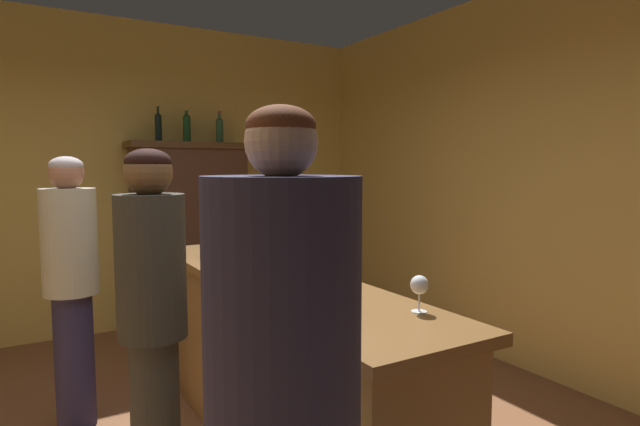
{
  "coord_description": "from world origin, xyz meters",
  "views": [
    {
      "loc": [
        -0.64,
        -2.32,
        1.59
      ],
      "look_at": [
        0.85,
        0.2,
        1.32
      ],
      "focal_mm": 28.65,
      "sensor_mm": 36.0,
      "label": 1
    }
  ],
  "objects_px": {
    "bar_counter": "(276,362)",
    "patron_by_cabinet": "(71,278)",
    "display_bottle_left": "(158,126)",
    "wine_bottle_chardonnay": "(338,278)",
    "wine_bottle_riesling": "(242,240)",
    "display_bottle_center": "(220,129)",
    "patron_redhead": "(153,313)",
    "wine_bottle_rose": "(235,230)",
    "display_cabinet": "(191,232)",
    "wine_glass_front": "(269,251)",
    "display_bottle_midleft": "(187,127)",
    "flower_arrangement": "(274,239)",
    "wine_glass_mid": "(419,286)",
    "patron_in_grey": "(283,419)",
    "wine_bottle_pinot": "(302,273)",
    "cheese_plate": "(299,275)",
    "wine_bottle_merlot": "(206,238)"
  },
  "relations": [
    {
      "from": "wine_bottle_riesling",
      "to": "patron_in_grey",
      "type": "xyz_separation_m",
      "value": [
        -0.64,
        -1.84,
        -0.19
      ]
    },
    {
      "from": "bar_counter",
      "to": "wine_glass_front",
      "type": "xyz_separation_m",
      "value": [
        0.01,
        0.11,
        0.61
      ]
    },
    {
      "from": "display_bottle_midleft",
      "to": "wine_glass_mid",
      "type": "bearing_deg",
      "value": -90.56
    },
    {
      "from": "cheese_plate",
      "to": "display_bottle_midleft",
      "type": "distance_m",
      "value": 2.69
    },
    {
      "from": "wine_glass_mid",
      "to": "display_bottle_midleft",
      "type": "bearing_deg",
      "value": 89.44
    },
    {
      "from": "wine_bottle_riesling",
      "to": "patron_in_grey",
      "type": "height_order",
      "value": "patron_in_grey"
    },
    {
      "from": "wine_glass_mid",
      "to": "cheese_plate",
      "type": "bearing_deg",
      "value": 96.65
    },
    {
      "from": "display_bottle_center",
      "to": "patron_redhead",
      "type": "bearing_deg",
      "value": -115.69
    },
    {
      "from": "wine_bottle_pinot",
      "to": "wine_bottle_rose",
      "type": "distance_m",
      "value": 1.78
    },
    {
      "from": "flower_arrangement",
      "to": "display_bottle_midleft",
      "type": "distance_m",
      "value": 2.57
    },
    {
      "from": "flower_arrangement",
      "to": "patron_by_cabinet",
      "type": "distance_m",
      "value": 1.3
    },
    {
      "from": "display_bottle_midleft",
      "to": "display_bottle_center",
      "type": "distance_m",
      "value": 0.33
    },
    {
      "from": "wine_bottle_chardonnay",
      "to": "wine_bottle_rose",
      "type": "distance_m",
      "value": 1.95
    },
    {
      "from": "wine_glass_mid",
      "to": "wine_glass_front",
      "type": "bearing_deg",
      "value": 100.16
    },
    {
      "from": "flower_arrangement",
      "to": "patron_redhead",
      "type": "distance_m",
      "value": 0.76
    },
    {
      "from": "wine_bottle_pinot",
      "to": "patron_in_grey",
      "type": "distance_m",
      "value": 0.9
    },
    {
      "from": "wine_bottle_pinot",
      "to": "patron_by_cabinet",
      "type": "xyz_separation_m",
      "value": [
        -0.77,
        1.48,
        -0.21
      ]
    },
    {
      "from": "wine_glass_front",
      "to": "display_bottle_center",
      "type": "xyz_separation_m",
      "value": [
        0.55,
        2.31,
        0.85
      ]
    },
    {
      "from": "patron_by_cabinet",
      "to": "wine_bottle_chardonnay",
      "type": "bearing_deg",
      "value": -3.39
    },
    {
      "from": "wine_bottle_chardonnay",
      "to": "wine_bottle_riesling",
      "type": "bearing_deg",
      "value": 85.07
    },
    {
      "from": "display_cabinet",
      "to": "patron_by_cabinet",
      "type": "height_order",
      "value": "display_cabinet"
    },
    {
      "from": "display_bottle_midleft",
      "to": "patron_by_cabinet",
      "type": "distance_m",
      "value": 2.22
    },
    {
      "from": "display_cabinet",
      "to": "display_bottle_midleft",
      "type": "relative_size",
      "value": 5.61
    },
    {
      "from": "display_bottle_center",
      "to": "wine_bottle_pinot",
      "type": "bearing_deg",
      "value": -103.59
    },
    {
      "from": "patron_by_cabinet",
      "to": "wine_bottle_rose",
      "type": "bearing_deg",
      "value": 73.05
    },
    {
      "from": "patron_by_cabinet",
      "to": "wine_bottle_pinot",
      "type": "bearing_deg",
      "value": -2.38
    },
    {
      "from": "display_cabinet",
      "to": "display_bottle_center",
      "type": "height_order",
      "value": "display_bottle_center"
    },
    {
      "from": "wine_bottle_riesling",
      "to": "patron_redhead",
      "type": "height_order",
      "value": "patron_redhead"
    },
    {
      "from": "wine_bottle_rose",
      "to": "display_bottle_midleft",
      "type": "height_order",
      "value": "display_bottle_midleft"
    },
    {
      "from": "wine_glass_mid",
      "to": "patron_by_cabinet",
      "type": "relative_size",
      "value": 0.09
    },
    {
      "from": "display_cabinet",
      "to": "patron_redhead",
      "type": "bearing_deg",
      "value": -109.87
    },
    {
      "from": "wine_bottle_rose",
      "to": "flower_arrangement",
      "type": "distance_m",
      "value": 1.16
    },
    {
      "from": "wine_bottle_rose",
      "to": "wine_glass_mid",
      "type": "xyz_separation_m",
      "value": [
        0.0,
        -2.06,
        -0.01
      ]
    },
    {
      "from": "display_bottle_midleft",
      "to": "wine_bottle_riesling",
      "type": "bearing_deg",
      "value": -96.92
    },
    {
      "from": "wine_glass_mid",
      "to": "display_bottle_center",
      "type": "bearing_deg",
      "value": 83.86
    },
    {
      "from": "patron_in_grey",
      "to": "wine_bottle_pinot",
      "type": "bearing_deg",
      "value": -9.91
    },
    {
      "from": "patron_by_cabinet",
      "to": "display_bottle_center",
      "type": "bearing_deg",
      "value": 106.22
    },
    {
      "from": "wine_bottle_merlot",
      "to": "display_bottle_center",
      "type": "relative_size",
      "value": 0.92
    },
    {
      "from": "patron_by_cabinet",
      "to": "wine_bottle_riesling",
      "type": "bearing_deg",
      "value": 37.92
    },
    {
      "from": "display_cabinet",
      "to": "bar_counter",
      "type": "bearing_deg",
      "value": -95.82
    },
    {
      "from": "display_bottle_midleft",
      "to": "patron_in_grey",
      "type": "distance_m",
      "value": 4.02
    },
    {
      "from": "bar_counter",
      "to": "patron_by_cabinet",
      "type": "bearing_deg",
      "value": 137.83
    },
    {
      "from": "display_bottle_midleft",
      "to": "flower_arrangement",
      "type": "bearing_deg",
      "value": -95.85
    },
    {
      "from": "bar_counter",
      "to": "wine_bottle_chardonnay",
      "type": "relative_size",
      "value": 7.45
    },
    {
      "from": "display_cabinet",
      "to": "wine_bottle_rose",
      "type": "relative_size",
      "value": 6.28
    },
    {
      "from": "display_bottle_center",
      "to": "patron_redhead",
      "type": "relative_size",
      "value": 0.19
    },
    {
      "from": "display_bottle_left",
      "to": "wine_bottle_chardonnay",
      "type": "bearing_deg",
      "value": -91.4
    },
    {
      "from": "wine_bottle_rose",
      "to": "display_cabinet",
      "type": "bearing_deg",
      "value": 87.96
    },
    {
      "from": "wine_bottle_merlot",
      "to": "display_bottle_center",
      "type": "xyz_separation_m",
      "value": [
        0.72,
        1.72,
        0.84
      ]
    },
    {
      "from": "wine_glass_mid",
      "to": "patron_by_cabinet",
      "type": "xyz_separation_m",
      "value": [
        -1.14,
        1.79,
        -0.18
      ]
    }
  ]
}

